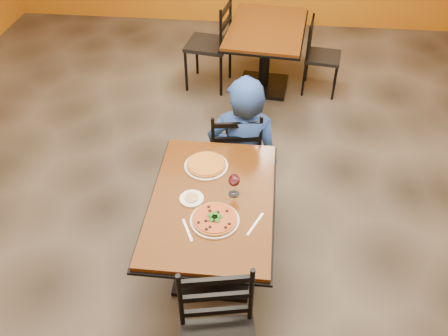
# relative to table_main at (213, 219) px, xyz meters

# --- Properties ---
(floor) EXTENTS (7.00, 8.00, 0.01)m
(floor) POSITION_rel_table_main_xyz_m (0.00, 0.50, -0.56)
(floor) COLOR black
(floor) RESTS_ON ground
(table_main) EXTENTS (0.83, 1.23, 0.75)m
(table_main) POSITION_rel_table_main_xyz_m (0.00, 0.00, 0.00)
(table_main) COLOR #5A330E
(table_main) RESTS_ON floor
(table_second) EXTENTS (0.95, 1.31, 0.75)m
(table_second) POSITION_rel_table_main_xyz_m (0.27, 2.69, 0.00)
(table_second) COLOR #5A330E
(table_second) RESTS_ON floor
(chair_main_far) EXTENTS (0.47, 0.47, 0.91)m
(chair_main_far) POSITION_rel_table_main_xyz_m (0.07, 0.90, -0.10)
(chair_main_far) COLOR black
(chair_main_far) RESTS_ON floor
(chair_second_left) EXTENTS (0.52, 0.52, 1.01)m
(chair_second_left) POSITION_rel_table_main_xyz_m (-0.38, 2.69, -0.05)
(chair_second_left) COLOR black
(chair_second_left) RESTS_ON floor
(chair_second_right) EXTENTS (0.43, 0.43, 0.84)m
(chair_second_right) POSITION_rel_table_main_xyz_m (0.92, 2.69, -0.13)
(chair_second_right) COLOR black
(chair_second_right) RESTS_ON floor
(diner) EXTENTS (0.61, 0.40, 1.19)m
(diner) POSITION_rel_table_main_xyz_m (0.15, 0.84, 0.04)
(diner) COLOR navy
(diner) RESTS_ON floor
(plate_main) EXTENTS (0.31, 0.31, 0.01)m
(plate_main) POSITION_rel_table_main_xyz_m (0.04, -0.19, 0.20)
(plate_main) COLOR white
(plate_main) RESTS_ON table_main
(pizza_main) EXTENTS (0.28, 0.28, 0.02)m
(pizza_main) POSITION_rel_table_main_xyz_m (0.04, -0.19, 0.21)
(pizza_main) COLOR maroon
(pizza_main) RESTS_ON plate_main
(plate_far) EXTENTS (0.31, 0.31, 0.01)m
(plate_far) POSITION_rel_table_main_xyz_m (-0.08, 0.32, 0.20)
(plate_far) COLOR white
(plate_far) RESTS_ON table_main
(pizza_far) EXTENTS (0.28, 0.28, 0.02)m
(pizza_far) POSITION_rel_table_main_xyz_m (-0.08, 0.32, 0.21)
(pizza_far) COLOR gold
(pizza_far) RESTS_ON plate_far
(side_plate) EXTENTS (0.16, 0.16, 0.01)m
(side_plate) POSITION_rel_table_main_xyz_m (-0.13, -0.02, 0.20)
(side_plate) COLOR white
(side_plate) RESTS_ON table_main
(dip) EXTENTS (0.09, 0.09, 0.01)m
(dip) POSITION_rel_table_main_xyz_m (-0.13, -0.02, 0.21)
(dip) COLOR tan
(dip) RESTS_ON side_plate
(wine_glass) EXTENTS (0.08, 0.08, 0.18)m
(wine_glass) POSITION_rel_table_main_xyz_m (0.14, 0.06, 0.28)
(wine_glass) COLOR white
(wine_glass) RESTS_ON table_main
(fork) EXTENTS (0.10, 0.18, 0.00)m
(fork) POSITION_rel_table_main_xyz_m (-0.12, -0.29, 0.20)
(fork) COLOR silver
(fork) RESTS_ON table_main
(knife) EXTENTS (0.10, 0.20, 0.00)m
(knife) POSITION_rel_table_main_xyz_m (0.29, -0.19, 0.20)
(knife) COLOR silver
(knife) RESTS_ON table_main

